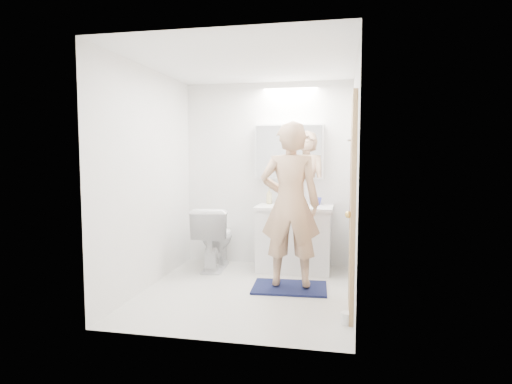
% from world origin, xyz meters
% --- Properties ---
extents(floor, '(2.50, 2.50, 0.00)m').
position_xyz_m(floor, '(0.00, 0.00, 0.00)').
color(floor, silver).
rests_on(floor, ground).
extents(ceiling, '(2.50, 2.50, 0.00)m').
position_xyz_m(ceiling, '(0.00, 0.00, 2.40)').
color(ceiling, white).
rests_on(ceiling, floor).
extents(wall_back, '(2.50, 0.00, 2.50)m').
position_xyz_m(wall_back, '(0.00, 1.25, 1.20)').
color(wall_back, white).
rests_on(wall_back, floor).
extents(wall_front, '(2.50, 0.00, 2.50)m').
position_xyz_m(wall_front, '(0.00, -1.25, 1.20)').
color(wall_front, white).
rests_on(wall_front, floor).
extents(wall_left, '(0.00, 2.50, 2.50)m').
position_xyz_m(wall_left, '(-1.10, 0.00, 1.20)').
color(wall_left, white).
rests_on(wall_left, floor).
extents(wall_right, '(0.00, 2.50, 2.50)m').
position_xyz_m(wall_right, '(1.10, 0.00, 1.20)').
color(wall_right, white).
rests_on(wall_right, floor).
extents(vanity_cabinet, '(0.90, 0.55, 0.78)m').
position_xyz_m(vanity_cabinet, '(0.40, 0.96, 0.39)').
color(vanity_cabinet, white).
rests_on(vanity_cabinet, floor).
extents(countertop, '(0.95, 0.58, 0.04)m').
position_xyz_m(countertop, '(0.40, 0.96, 0.80)').
color(countertop, white).
rests_on(countertop, vanity_cabinet).
extents(sink_basin, '(0.36, 0.36, 0.03)m').
position_xyz_m(sink_basin, '(0.40, 0.99, 0.84)').
color(sink_basin, white).
rests_on(sink_basin, countertop).
extents(faucet, '(0.02, 0.02, 0.16)m').
position_xyz_m(faucet, '(0.40, 1.19, 0.90)').
color(faucet, silver).
rests_on(faucet, countertop).
extents(medicine_cabinet, '(0.88, 0.14, 0.70)m').
position_xyz_m(medicine_cabinet, '(0.30, 1.18, 1.50)').
color(medicine_cabinet, white).
rests_on(medicine_cabinet, wall_back).
extents(mirror_panel, '(0.84, 0.01, 0.66)m').
position_xyz_m(mirror_panel, '(0.30, 1.10, 1.50)').
color(mirror_panel, silver).
rests_on(mirror_panel, medicine_cabinet).
extents(toilet, '(0.50, 0.82, 0.80)m').
position_xyz_m(toilet, '(-0.62, 0.85, 0.40)').
color(toilet, white).
rests_on(toilet, floor).
extents(bath_rug, '(0.83, 0.60, 0.02)m').
position_xyz_m(bath_rug, '(0.44, 0.19, 0.01)').
color(bath_rug, '#131B3B').
rests_on(bath_rug, floor).
extents(person, '(0.67, 0.46, 1.76)m').
position_xyz_m(person, '(0.44, 0.19, 0.93)').
color(person, tan).
rests_on(person, bath_rug).
extents(door, '(0.04, 0.80, 2.00)m').
position_xyz_m(door, '(1.08, -0.35, 1.00)').
color(door, tan).
rests_on(door, wall_right).
extents(door_knob, '(0.06, 0.06, 0.06)m').
position_xyz_m(door_knob, '(1.04, -0.65, 0.95)').
color(door_knob, gold).
rests_on(door_knob, door).
extents(towel, '(0.02, 0.42, 1.00)m').
position_xyz_m(towel, '(1.08, 0.55, 1.10)').
color(towel, '#13153C').
rests_on(towel, wall_right).
extents(towel_hook, '(0.07, 0.02, 0.02)m').
position_xyz_m(towel_hook, '(1.07, 0.55, 1.62)').
color(towel_hook, silver).
rests_on(towel_hook, wall_right).
extents(soap_bottle_a, '(0.10, 0.10, 0.21)m').
position_xyz_m(soap_bottle_a, '(0.05, 1.11, 0.92)').
color(soap_bottle_a, tan).
rests_on(soap_bottle_a, countertop).
extents(soap_bottle_b, '(0.10, 0.10, 0.16)m').
position_xyz_m(soap_bottle_b, '(0.26, 1.15, 0.90)').
color(soap_bottle_b, '#608CCD').
rests_on(soap_bottle_b, countertop).
extents(toothbrush_cup, '(0.13, 0.13, 0.09)m').
position_xyz_m(toothbrush_cup, '(0.68, 1.12, 0.87)').
color(toothbrush_cup, '#4046C2').
rests_on(toothbrush_cup, countertop).
extents(toilet_paper_roll, '(0.11, 0.11, 0.10)m').
position_xyz_m(toilet_paper_roll, '(1.04, -0.68, 0.05)').
color(toilet_paper_roll, white).
rests_on(toilet_paper_roll, floor).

